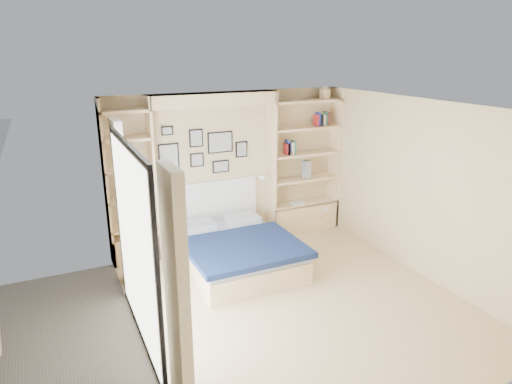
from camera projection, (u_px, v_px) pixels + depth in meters
name	position (u px, v px, depth m)	size (l,w,h in m)	color
ground	(294.00, 299.00, 5.97)	(4.50, 4.50, 0.00)	tan
room_shell	(223.00, 193.00, 6.80)	(4.50, 4.50, 4.50)	#CEB37F
bed	(236.00, 251.00, 6.78)	(1.60, 2.04, 1.07)	beige
photo_gallery	(203.00, 150.00, 7.22)	(1.48, 0.02, 0.82)	black
reading_lamps	(217.00, 183.00, 7.24)	(1.92, 0.12, 0.15)	silver
shelf_decor	(292.00, 138.00, 7.69)	(3.52, 0.23, 2.03)	#A51E1E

